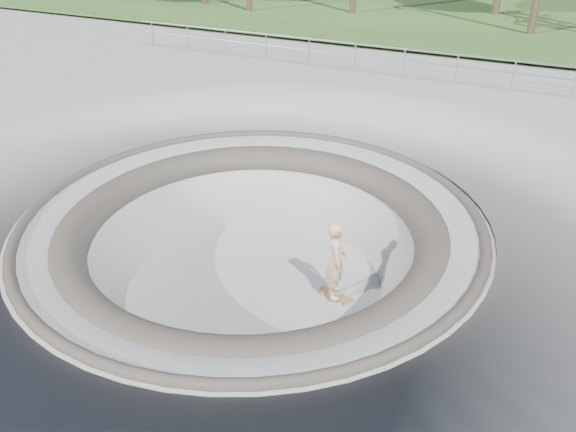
% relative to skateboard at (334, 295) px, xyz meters
% --- Properties ---
extents(ground, '(180.00, 180.00, 0.00)m').
position_rel_skateboard_xyz_m(ground, '(-1.89, -0.38, 1.83)').
color(ground, '#9D9E99').
rests_on(ground, ground).
extents(skate_bowl, '(14.00, 14.00, 4.10)m').
position_rel_skateboard_xyz_m(skate_bowl, '(-1.89, -0.38, 0.00)').
color(skate_bowl, '#9D9E99').
rests_on(skate_bowl, ground).
extents(distant_hills, '(103.20, 45.00, 28.60)m').
position_rel_skateboard_xyz_m(distant_hills, '(1.89, 56.79, -5.19)').
color(distant_hills, brown).
rests_on(distant_hills, ground).
extents(safety_railing, '(25.00, 0.06, 1.03)m').
position_rel_skateboard_xyz_m(safety_railing, '(-1.89, 11.62, 2.52)').
color(safety_railing, '#999BA1').
rests_on(safety_railing, ground).
extents(skateboard, '(0.84, 0.45, 0.08)m').
position_rel_skateboard_xyz_m(skateboard, '(0.00, 0.00, 0.00)').
color(skateboard, olive).
rests_on(skateboard, ground).
extents(skater, '(0.70, 0.82, 1.90)m').
position_rel_skateboard_xyz_m(skater, '(0.00, -0.00, 0.97)').
color(skater, beige).
rests_on(skater, skateboard).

